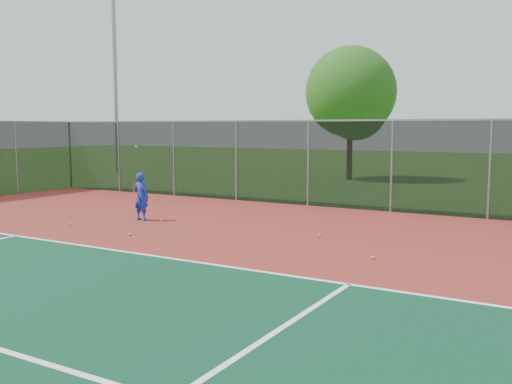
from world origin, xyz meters
TOP-DOWN VIEW (x-y plane):
  - ground at (0.00, 0.00)m, footprint 120.00×120.00m
  - court_apron at (0.00, 2.00)m, footprint 30.00×20.00m
  - fence_back at (0.00, 12.00)m, footprint 30.00×0.06m
  - tennis_player at (-5.92, 6.54)m, footprint 0.59×0.59m
  - practice_ball_0 at (-5.30, 6.71)m, footprint 0.07×0.07m
  - practice_ball_1 at (-4.53, 4.52)m, footprint 0.07×0.07m
  - practice_ball_2 at (-5.99, 5.66)m, footprint 0.07×0.07m
  - practice_ball_3 at (-0.27, 6.88)m, footprint 0.07×0.07m
  - practice_ball_4 at (-7.10, 4.87)m, footprint 0.07×0.07m
  - practice_ball_5 at (-8.68, 10.29)m, footprint 0.07×0.07m
  - practice_ball_6 at (1.71, 5.14)m, footprint 0.07×0.07m
  - floodlight_nw at (-19.40, 19.62)m, footprint 0.90×0.40m
  - tree_back_left at (-5.40, 22.49)m, footprint 4.80×4.80m

SIDE VIEW (x-z plane):
  - ground at x=0.00m, z-range 0.00..0.00m
  - court_apron at x=0.00m, z-range 0.00..0.02m
  - practice_ball_0 at x=-5.30m, z-range 0.02..0.09m
  - practice_ball_1 at x=-4.53m, z-range 0.02..0.09m
  - practice_ball_2 at x=-5.99m, z-range 0.02..0.09m
  - practice_ball_3 at x=-0.27m, z-range 0.02..0.09m
  - practice_ball_4 at x=-7.10m, z-range 0.02..0.09m
  - practice_ball_5 at x=-8.68m, z-range 0.02..0.09m
  - practice_ball_6 at x=1.71m, z-range 0.02..0.09m
  - tennis_player at x=-5.92m, z-range -0.37..1.85m
  - fence_back at x=0.00m, z-range 0.05..3.08m
  - tree_back_left at x=-5.40m, z-range 0.90..7.95m
  - floodlight_nw at x=-19.40m, z-range 0.77..12.28m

